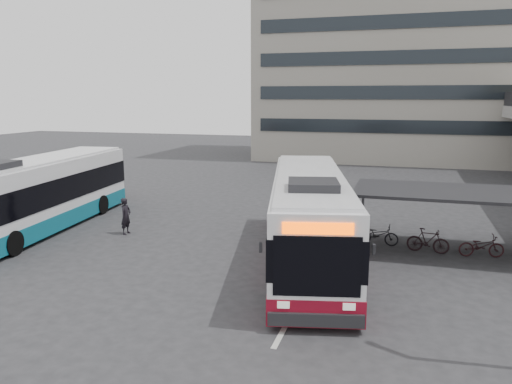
# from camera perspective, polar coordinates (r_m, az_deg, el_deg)

# --- Properties ---
(ground) EXTENTS (120.00, 120.00, 0.00)m
(ground) POSITION_cam_1_polar(r_m,az_deg,el_deg) (19.77, -0.05, -7.51)
(ground) COLOR #28282B
(ground) RESTS_ON ground
(bike_shelter) EXTENTS (10.00, 4.00, 2.54)m
(bike_shelter) POSITION_cam_1_polar(r_m,az_deg,el_deg) (21.72, 24.46, -2.66)
(bike_shelter) COLOR #595B60
(bike_shelter) RESTS_ON ground
(office_block) EXTENTS (30.00, 15.00, 25.00)m
(office_block) POSITION_cam_1_polar(r_m,az_deg,el_deg) (54.34, 17.95, 16.96)
(office_block) COLOR gray
(office_block) RESTS_ON ground
(road_markings) EXTENTS (0.15, 7.60, 0.01)m
(road_markings) POSITION_cam_1_polar(r_m,az_deg,el_deg) (16.47, 5.41, -11.40)
(road_markings) COLOR beige
(road_markings) RESTS_ON ground
(bus_main) EXTENTS (5.28, 12.58, 3.64)m
(bus_main) POSITION_cam_1_polar(r_m,az_deg,el_deg) (19.09, 6.05, -2.96)
(bus_main) COLOR white
(bus_main) RESTS_ON ground
(bus_teal) EXTENTS (3.96, 12.48, 3.63)m
(bus_teal) POSITION_cam_1_polar(r_m,az_deg,el_deg) (25.61, -23.34, -0.27)
(bus_teal) COLOR white
(bus_teal) RESTS_ON ground
(pedestrian) EXTENTS (0.44, 0.64, 1.68)m
(pedestrian) POSITION_cam_1_polar(r_m,az_deg,el_deg) (23.65, -14.65, -2.68)
(pedestrian) COLOR black
(pedestrian) RESTS_ON ground
(sign_totem_mid) EXTENTS (0.50, 0.28, 2.33)m
(sign_totem_mid) POSITION_cam_1_polar(r_m,az_deg,el_deg) (27.31, -25.85, -0.85)
(sign_totem_mid) COLOR #950D09
(sign_totem_mid) RESTS_ON ground
(sign_totem_north) EXTENTS (0.57, 0.35, 2.72)m
(sign_totem_north) POSITION_cam_1_polar(r_m,az_deg,el_deg) (32.96, -15.49, 2.02)
(sign_totem_north) COLOR #950D09
(sign_totem_north) RESTS_ON ground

